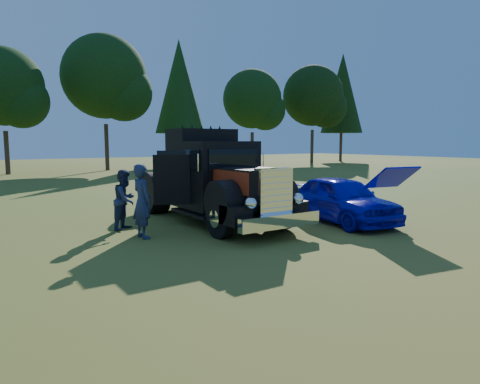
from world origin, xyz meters
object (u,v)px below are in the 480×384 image
(diamond_t_truck, at_px, (215,183))
(hotrod_coupe, at_px, (342,199))
(spectator_near, at_px, (142,201))
(spectator_far, at_px, (125,200))

(diamond_t_truck, bearing_deg, hotrod_coupe, -33.06)
(hotrod_coupe, distance_m, spectator_near, 6.34)
(spectator_near, relative_size, spectator_far, 1.13)
(diamond_t_truck, distance_m, spectator_far, 2.84)
(spectator_near, bearing_deg, spectator_far, -5.24)
(hotrod_coupe, bearing_deg, spectator_far, 156.16)
(spectator_far, bearing_deg, hotrod_coupe, -65.35)
(spectator_near, xyz_separation_m, spectator_far, (0.01, 1.40, -0.12))
(diamond_t_truck, distance_m, spectator_near, 2.93)
(hotrod_coupe, xyz_separation_m, spectator_far, (-6.18, 2.73, 0.13))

